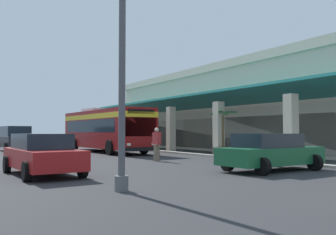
{
  "coord_description": "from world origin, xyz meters",
  "views": [
    {
      "loc": [
        23.7,
        -11.54,
        1.55
      ],
      "look_at": [
        2.25,
        1.84,
        2.52
      ],
      "focal_mm": 39.16,
      "sensor_mm": 36.0,
      "label": 1
    }
  ],
  "objects_px": {
    "transit_bus": "(105,128)",
    "potted_palm": "(223,146)",
    "parked_suv_charcoal": "(15,138)",
    "lot_light_pole": "(122,50)",
    "parked_sedan_green": "(270,152)",
    "parked_sedan_red": "(42,154)",
    "pedestrian": "(157,142)"
  },
  "relations": [
    {
      "from": "transit_bus",
      "to": "potted_palm",
      "type": "height_order",
      "value": "transit_bus"
    },
    {
      "from": "parked_suv_charcoal",
      "to": "lot_light_pole",
      "type": "relative_size",
      "value": 0.71
    },
    {
      "from": "transit_bus",
      "to": "parked_sedan_green",
      "type": "bearing_deg",
      "value": 1.53
    },
    {
      "from": "transit_bus",
      "to": "lot_light_pole",
      "type": "xyz_separation_m",
      "value": [
        17.33,
        -6.6,
        1.85
      ]
    },
    {
      "from": "parked_sedan_red",
      "to": "parked_sedan_green",
      "type": "distance_m",
      "value": 8.62
    },
    {
      "from": "pedestrian",
      "to": "potted_palm",
      "type": "distance_m",
      "value": 5.76
    },
    {
      "from": "transit_bus",
      "to": "lot_light_pole",
      "type": "relative_size",
      "value": 1.64
    },
    {
      "from": "parked_suv_charcoal",
      "to": "potted_palm",
      "type": "bearing_deg",
      "value": 38.09
    },
    {
      "from": "parked_suv_charcoal",
      "to": "transit_bus",
      "type": "bearing_deg",
      "value": 48.38
    },
    {
      "from": "parked_sedan_green",
      "to": "pedestrian",
      "type": "bearing_deg",
      "value": -168.3
    },
    {
      "from": "parked_sedan_red",
      "to": "parked_sedan_green",
      "type": "xyz_separation_m",
      "value": [
        3.38,
        7.93,
        0.0
      ]
    },
    {
      "from": "parked_sedan_green",
      "to": "parked_sedan_red",
      "type": "bearing_deg",
      "value": -113.06
    },
    {
      "from": "parked_sedan_red",
      "to": "potted_palm",
      "type": "bearing_deg",
      "value": 110.11
    },
    {
      "from": "transit_bus",
      "to": "parked_sedan_red",
      "type": "distance_m",
      "value": 14.69
    },
    {
      "from": "parked_sedan_green",
      "to": "potted_palm",
      "type": "bearing_deg",
      "value": 151.53
    },
    {
      "from": "transit_bus",
      "to": "parked_suv_charcoal",
      "type": "bearing_deg",
      "value": -131.62
    },
    {
      "from": "parked_sedan_green",
      "to": "lot_light_pole",
      "type": "distance_m",
      "value": 7.75
    },
    {
      "from": "pedestrian",
      "to": "lot_light_pole",
      "type": "bearing_deg",
      "value": -35.59
    },
    {
      "from": "parked_sedan_red",
      "to": "pedestrian",
      "type": "distance_m",
      "value": 7.31
    },
    {
      "from": "parked_sedan_green",
      "to": "potted_palm",
      "type": "xyz_separation_m",
      "value": [
        -7.84,
        4.25,
        -0.11
      ]
    },
    {
      "from": "parked_sedan_green",
      "to": "parked_suv_charcoal",
      "type": "height_order",
      "value": "parked_suv_charcoal"
    },
    {
      "from": "parked_sedan_red",
      "to": "potted_palm",
      "type": "distance_m",
      "value": 12.97
    },
    {
      "from": "transit_bus",
      "to": "pedestrian",
      "type": "xyz_separation_m",
      "value": [
        9.41,
        -0.93,
        -0.86
      ]
    },
    {
      "from": "parked_sedan_red",
      "to": "pedestrian",
      "type": "relative_size",
      "value": 2.55
    },
    {
      "from": "pedestrian",
      "to": "potted_palm",
      "type": "bearing_deg",
      "value": 102.92
    },
    {
      "from": "lot_light_pole",
      "to": "potted_palm",
      "type": "bearing_deg",
      "value": 129.24
    },
    {
      "from": "pedestrian",
      "to": "lot_light_pole",
      "type": "xyz_separation_m",
      "value": [
        7.92,
        -5.67,
        2.71
      ]
    },
    {
      "from": "transit_bus",
      "to": "parked_sedan_red",
      "type": "relative_size",
      "value": 2.52
    },
    {
      "from": "potted_palm",
      "to": "lot_light_pole",
      "type": "relative_size",
      "value": 0.42
    },
    {
      "from": "parked_sedan_red",
      "to": "lot_light_pole",
      "type": "distance_m",
      "value": 5.67
    },
    {
      "from": "parked_suv_charcoal",
      "to": "pedestrian",
      "type": "height_order",
      "value": "parked_suv_charcoal"
    },
    {
      "from": "transit_bus",
      "to": "parked_sedan_red",
      "type": "height_order",
      "value": "transit_bus"
    }
  ]
}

